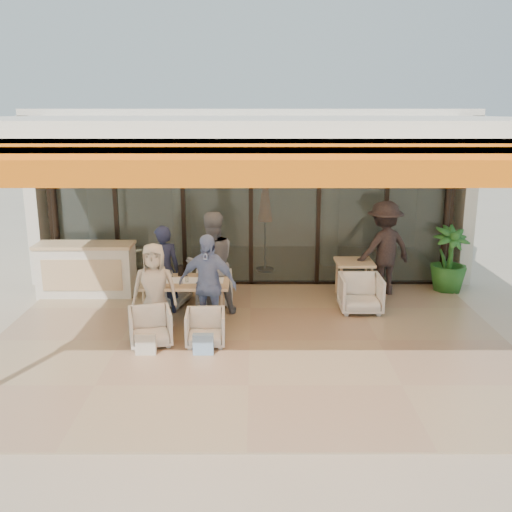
# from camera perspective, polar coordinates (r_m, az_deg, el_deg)

# --- Properties ---
(ground) EXTENTS (70.00, 70.00, 0.00)m
(ground) POSITION_cam_1_polar(r_m,az_deg,el_deg) (8.97, -0.64, -8.58)
(ground) COLOR #C6B293
(ground) RESTS_ON ground
(terrace_floor) EXTENTS (8.00, 6.00, 0.01)m
(terrace_floor) POSITION_cam_1_polar(r_m,az_deg,el_deg) (8.96, -0.64, -8.55)
(terrace_floor) COLOR tan
(terrace_floor) RESTS_ON ground
(terrace_structure) EXTENTS (8.00, 6.00, 3.40)m
(terrace_structure) POSITION_cam_1_polar(r_m,az_deg,el_deg) (8.00, -0.73, 12.61)
(terrace_structure) COLOR silver
(terrace_structure) RESTS_ON ground
(glass_storefront) EXTENTS (8.08, 0.10, 3.20)m
(glass_storefront) POSITION_cam_1_polar(r_m,az_deg,el_deg) (11.42, -0.51, 4.80)
(glass_storefront) COLOR #9EADA3
(glass_storefront) RESTS_ON ground
(interior_block) EXTENTS (9.05, 3.62, 3.52)m
(interior_block) POSITION_cam_1_polar(r_m,az_deg,el_deg) (13.63, -0.41, 9.03)
(interior_block) COLOR silver
(interior_block) RESTS_ON ground
(host_counter) EXTENTS (1.85, 0.65, 1.04)m
(host_counter) POSITION_cam_1_polar(r_m,az_deg,el_deg) (11.43, -16.61, -1.28)
(host_counter) COLOR silver
(host_counter) RESTS_ON ground
(dining_table) EXTENTS (1.50, 0.90, 0.93)m
(dining_table) POSITION_cam_1_polar(r_m,az_deg,el_deg) (9.59, -7.18, -2.78)
(dining_table) COLOR #D9B084
(dining_table) RESTS_ON ground
(chair_far_left) EXTENTS (0.82, 0.79, 0.70)m
(chair_far_left) POSITION_cam_1_polar(r_m,az_deg,el_deg) (10.64, -8.73, -2.99)
(chair_far_left) COLOR white
(chair_far_left) RESTS_ON ground
(chair_far_right) EXTENTS (0.70, 0.66, 0.68)m
(chair_far_right) POSITION_cam_1_polar(r_m,az_deg,el_deg) (10.55, -4.21, -3.07)
(chair_far_right) COLOR white
(chair_far_right) RESTS_ON ground
(chair_near_left) EXTENTS (0.75, 0.72, 0.64)m
(chair_near_left) POSITION_cam_1_polar(r_m,az_deg,el_deg) (8.88, -10.53, -6.83)
(chair_near_left) COLOR white
(chair_near_left) RESTS_ON ground
(chair_near_right) EXTENTS (0.61, 0.58, 0.61)m
(chair_near_right) POSITION_cam_1_polar(r_m,az_deg,el_deg) (8.78, -5.09, -7.02)
(chair_near_right) COLOR white
(chair_near_right) RESTS_ON ground
(diner_navy) EXTENTS (0.65, 0.49, 1.59)m
(diner_navy) POSITION_cam_1_polar(r_m,az_deg,el_deg) (10.04, -9.25, -1.41)
(diner_navy) COLOR #1A2039
(diner_navy) RESTS_ON ground
(diner_grey) EXTENTS (1.06, 0.94, 1.83)m
(diner_grey) POSITION_cam_1_polar(r_m,az_deg,el_deg) (9.91, -4.47, -0.77)
(diner_grey) COLOR slate
(diner_grey) RESTS_ON ground
(diner_cream) EXTENTS (0.74, 0.49, 1.48)m
(diner_cream) POSITION_cam_1_polar(r_m,az_deg,el_deg) (9.21, -10.10, -3.26)
(diner_cream) COLOR beige
(diner_cream) RESTS_ON ground
(diner_periwinkle) EXTENTS (1.03, 0.63, 1.63)m
(diner_periwinkle) POSITION_cam_1_polar(r_m,az_deg,el_deg) (9.08, -4.89, -2.85)
(diner_periwinkle) COLOR #7085BB
(diner_periwinkle) RESTS_ON ground
(tote_bag_cream) EXTENTS (0.30, 0.10, 0.34)m
(tote_bag_cream) POSITION_cam_1_polar(r_m,az_deg,el_deg) (8.57, -10.96, -8.73)
(tote_bag_cream) COLOR silver
(tote_bag_cream) RESTS_ON ground
(tote_bag_blue) EXTENTS (0.30, 0.10, 0.34)m
(tote_bag_blue) POSITION_cam_1_polar(r_m,az_deg,el_deg) (8.46, -5.30, -8.85)
(tote_bag_blue) COLOR #99BFD8
(tote_bag_blue) RESTS_ON ground
(side_table) EXTENTS (0.70, 0.70, 0.74)m
(side_table) POSITION_cam_1_polar(r_m,az_deg,el_deg) (10.91, 9.79, -1.04)
(side_table) COLOR #D9B084
(side_table) RESTS_ON ground
(side_chair) EXTENTS (0.73, 0.69, 0.75)m
(side_chair) POSITION_cam_1_polar(r_m,az_deg,el_deg) (10.28, 10.42, -3.56)
(side_chair) COLOR white
(side_chair) RESTS_ON ground
(standing_woman) EXTENTS (1.37, 1.12, 1.85)m
(standing_woman) POSITION_cam_1_polar(r_m,az_deg,el_deg) (11.17, 12.66, 0.70)
(standing_woman) COLOR black
(standing_woman) RESTS_ON ground
(potted_palm) EXTENTS (0.88, 0.88, 1.31)m
(potted_palm) POSITION_cam_1_polar(r_m,az_deg,el_deg) (11.83, 18.72, -0.32)
(potted_palm) COLOR #1E5919
(potted_palm) RESTS_ON ground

